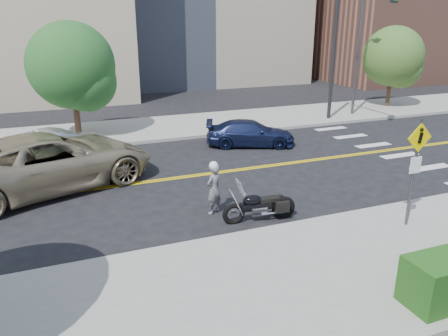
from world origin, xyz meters
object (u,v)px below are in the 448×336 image
suv (50,161)px  parked_car_silver (61,147)px  pedestrian_sign (415,163)px  motorcyclist (214,188)px  motorcycle (260,200)px  parked_car_blue (250,133)px

suv → parked_car_silver: (0.41, 2.64, -0.26)m
pedestrian_sign → suv: size_ratio=0.43×
motorcyclist → suv: suv is taller
motorcyclist → parked_car_silver: motorcyclist is taller
motorcyclist → suv: (-4.48, 3.96, 0.15)m
motorcycle → suv: suv is taller
parked_car_silver → motorcycle: bearing=-166.3°
pedestrian_sign → suv: (-9.09, 6.94, -0.99)m
suv → parked_car_blue: 8.89m
pedestrian_sign → motorcycle: size_ratio=1.41×
motorcycle → suv: 7.42m
parked_car_silver → motorcyclist: bearing=-168.9°
suv → parked_car_silver: size_ratio=1.62×
pedestrian_sign → suv: pedestrian_sign is taller
parked_car_blue → pedestrian_sign: bearing=-155.8°
pedestrian_sign → parked_car_blue: (-0.52, 9.27, -1.38)m
suv → parked_car_blue: suv is taller
pedestrian_sign → motorcyclist: (-4.61, 2.98, -1.14)m
pedestrian_sign → parked_car_silver: pedestrian_sign is taller
pedestrian_sign → motorcyclist: size_ratio=1.83×
pedestrian_sign → parked_car_silver: 12.98m
parked_car_blue → suv: bearing=126.2°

